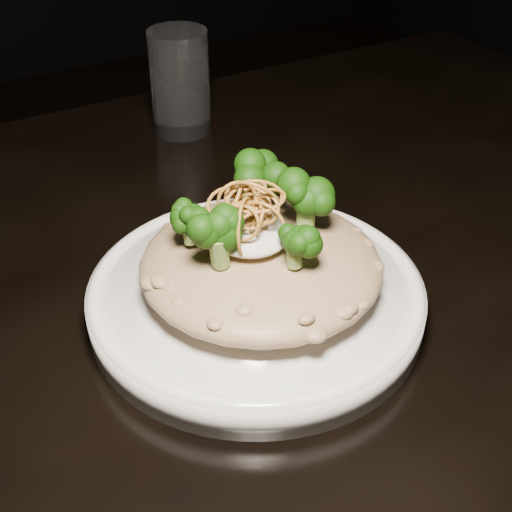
{
  "coord_description": "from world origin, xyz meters",
  "views": [
    {
      "loc": [
        -0.27,
        -0.43,
        1.12
      ],
      "look_at": [
        -0.05,
        -0.05,
        0.81
      ],
      "focal_mm": 50.0,
      "sensor_mm": 36.0,
      "label": 1
    }
  ],
  "objects": [
    {
      "name": "cheese",
      "position": [
        -0.06,
        -0.05,
        0.83
      ],
      "size": [
        0.06,
        0.06,
        0.02
      ],
      "primitive_type": "ellipsoid",
      "color": "silver",
      "rests_on": "risotto"
    },
    {
      "name": "plate",
      "position": [
        -0.05,
        -0.05,
        0.76
      ],
      "size": [
        0.26,
        0.26,
        0.03
      ],
      "primitive_type": "cylinder",
      "color": "white",
      "rests_on": "table"
    },
    {
      "name": "table",
      "position": [
        0.0,
        0.0,
        0.67
      ],
      "size": [
        1.1,
        0.8,
        0.75
      ],
      "color": "black",
      "rests_on": "ground"
    },
    {
      "name": "risotto",
      "position": [
        -0.05,
        -0.06,
        0.8
      ],
      "size": [
        0.19,
        0.19,
        0.04
      ],
      "primitive_type": "ellipsoid",
      "color": "brown",
      "rests_on": "plate"
    },
    {
      "name": "shallots",
      "position": [
        -0.06,
        -0.05,
        0.85
      ],
      "size": [
        0.05,
        0.05,
        0.03
      ],
      "primitive_type": null,
      "color": "brown",
      "rests_on": "cheese"
    },
    {
      "name": "broccoli",
      "position": [
        -0.05,
        -0.05,
        0.84
      ],
      "size": [
        0.12,
        0.12,
        0.04
      ],
      "primitive_type": null,
      "color": "black",
      "rests_on": "risotto"
    },
    {
      "name": "drinking_glass",
      "position": [
        0.04,
        0.28,
        0.81
      ],
      "size": [
        0.08,
        0.08,
        0.12
      ],
      "primitive_type": "cylinder",
      "rotation": [
        0.0,
        0.0,
        -0.25
      ],
      "color": "silver",
      "rests_on": "table"
    }
  ]
}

